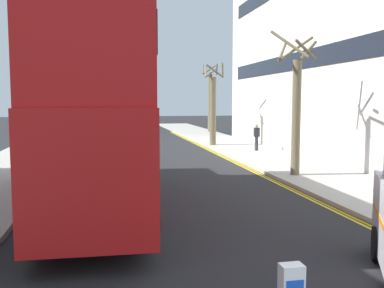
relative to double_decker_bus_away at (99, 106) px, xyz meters
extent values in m
cube|color=#ADA89E|center=(8.86, 5.58, -2.96)|extent=(4.00, 80.00, 0.14)
cube|color=yellow|center=(6.76, 3.58, -3.03)|extent=(0.10, 56.00, 0.01)
cube|color=yellow|center=(6.60, 3.58, -3.03)|extent=(0.10, 56.00, 0.01)
cube|color=red|center=(0.00, 0.00, -1.29)|extent=(2.76, 10.86, 2.60)
cube|color=red|center=(0.00, 0.00, 1.26)|extent=(2.70, 10.64, 2.50)
cube|color=black|center=(0.00, 0.00, -0.99)|extent=(2.78, 10.43, 0.84)
cube|color=black|center=(0.00, 0.00, 1.36)|extent=(2.76, 10.21, 0.80)
cube|color=yellow|center=(0.13, 5.38, 0.26)|extent=(2.00, 0.11, 0.44)
cube|color=maroon|center=(0.00, 0.00, 2.56)|extent=(2.48, 9.77, 0.10)
cylinder|color=black|center=(-1.17, 3.38, -2.51)|extent=(0.32, 1.05, 1.04)
cylinder|color=black|center=(1.33, 3.32, -2.51)|extent=(0.32, 1.05, 1.04)
cylinder|color=black|center=(-1.33, -3.32, -2.51)|extent=(0.32, 1.05, 1.04)
cylinder|color=black|center=(1.17, -3.38, -2.51)|extent=(0.32, 1.05, 1.04)
cylinder|color=black|center=(5.46, -5.45, -2.69)|extent=(0.52, 0.70, 0.68)
cylinder|color=#2D2D38|center=(9.20, 12.48, -2.46)|extent=(0.22, 0.22, 0.85)
cube|color=#26262B|center=(9.20, 12.48, -1.76)|extent=(0.34, 0.22, 0.56)
sphere|color=#9E7051|center=(9.20, 12.48, -1.37)|extent=(0.20, 0.20, 0.20)
cylinder|color=#6B6047|center=(7.41, 16.46, -0.56)|extent=(0.44, 0.44, 4.65)
cylinder|color=#6B6047|center=(8.04, 16.28, 2.22)|extent=(0.50, 1.34, 1.00)
cylinder|color=#6B6047|center=(7.36, 16.89, 2.07)|extent=(0.93, 0.23, 0.69)
cylinder|color=#6B6047|center=(6.92, 16.55, 2.11)|extent=(0.29, 1.04, 0.78)
cylinder|color=#6B6047|center=(7.36, 15.90, 2.16)|extent=(1.18, 0.21, 0.87)
cylinder|color=#6B6047|center=(10.27, 29.45, -0.05)|extent=(0.41, 0.41, 5.67)
cylinder|color=#6B6047|center=(10.91, 29.31, 3.24)|extent=(0.41, 1.37, 1.01)
cylinder|color=#6B6047|center=(10.33, 30.08, 3.22)|extent=(1.31, 0.25, 0.97)
cylinder|color=#6B6047|center=(9.60, 29.62, 3.26)|extent=(0.46, 1.41, 1.05)
cylinder|color=#6B6047|center=(10.38, 28.83, 3.22)|extent=(1.30, 0.36, 0.96)
cylinder|color=#6B6047|center=(7.79, 3.69, -0.55)|extent=(0.36, 0.36, 4.67)
cylinder|color=#6B6047|center=(8.26, 3.83, 2.13)|extent=(0.41, 1.04, 0.78)
cylinder|color=#6B6047|center=(7.99, 4.37, 2.28)|extent=(1.44, 0.53, 1.08)
cylinder|color=#6B6047|center=(7.30, 4.03, 2.20)|extent=(0.81, 1.08, 0.91)
cylinder|color=#6B6047|center=(7.19, 3.17, 2.33)|extent=(1.16, 1.30, 1.18)
cylinder|color=#6B6047|center=(7.90, 3.20, 2.14)|extent=(1.06, 0.36, 0.79)
cube|color=black|center=(10.84, 9.61, 2.39)|extent=(0.04, 24.64, 1.00)
camera|label=1|loc=(0.22, -13.08, 0.13)|focal=41.15mm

